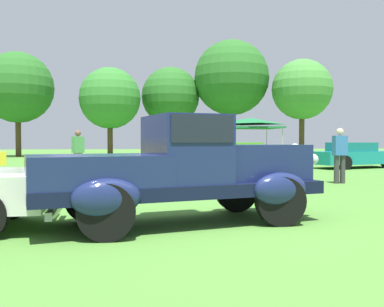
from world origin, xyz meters
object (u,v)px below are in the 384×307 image
Objects in this scene: spectator_between_cars at (78,151)px; show_car_teal at (354,155)px; feature_pickup_truck at (180,169)px; canopy_tent_left_field at (251,123)px; show_car_lime at (244,156)px; spectator_near_truck at (340,154)px.

show_car_teal is at bearing 13.66° from spectator_between_cars.
show_car_teal is (9.72, 12.65, -0.27)m from feature_pickup_truck.
show_car_teal is 7.57m from canopy_tent_left_field.
spectator_between_cars is at bearing -166.34° from show_car_teal.
show_car_teal is 2.78× the size of spectator_between_cars.
show_car_lime is at bearing 25.77° from spectator_between_cars.
feature_pickup_truck is 10.00m from spectator_between_cars.
feature_pickup_truck is 1.00× the size of show_car_teal.
spectator_between_cars is 0.50× the size of canopy_tent_left_field.
spectator_between_cars is (-7.17, -3.46, 0.31)m from show_car_lime.
feature_pickup_truck is at bearing -127.54° from show_car_teal.
spectator_near_truck reaches higher than show_car_teal.
canopy_tent_left_field is at bearing 116.41° from show_car_teal.
spectator_between_cars is at bearing -154.23° from show_car_lime.
spectator_between_cars is at bearing 106.04° from feature_pickup_truck.
feature_pickup_truck is 2.78× the size of spectator_between_cars.
feature_pickup_truck is at bearing -108.64° from show_car_lime.
spectator_between_cars is (-8.27, 3.91, 0.00)m from spectator_near_truck.
canopy_tent_left_field is at bearing 86.03° from spectator_near_truck.
canopy_tent_left_field is (9.21, 9.62, 1.51)m from spectator_between_cars.
show_car_teal is at bearing -4.63° from show_car_lime.
canopy_tent_left_field reaches higher than show_car_lime.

